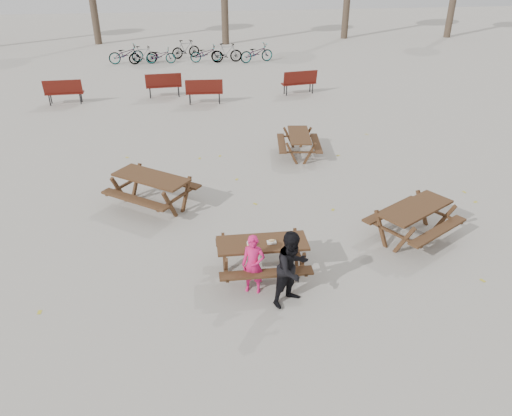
{
  "coord_description": "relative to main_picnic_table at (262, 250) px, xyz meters",
  "views": [
    {
      "loc": [
        -1.15,
        -8.23,
        6.12
      ],
      "look_at": [
        0.0,
        1.0,
        1.0
      ],
      "focal_mm": 35.0,
      "sensor_mm": 36.0,
      "label": 1
    }
  ],
  "objects": [
    {
      "name": "park_bench_row",
      "position": [
        -1.56,
        12.64,
        -0.07
      ],
      "size": [
        11.35,
        1.75,
        1.03
      ],
      "color": "#5E1A12",
      "rests_on": "ground"
    },
    {
      "name": "bread_roll",
      "position": [
        0.18,
        -0.06,
        0.25
      ],
      "size": [
        0.14,
        0.06,
        0.05
      ],
      "primitive_type": "ellipsoid",
      "color": "tan",
      "rests_on": "food_tray"
    },
    {
      "name": "picnic_table_east",
      "position": [
        3.59,
        0.97,
        -0.19
      ],
      "size": [
        2.36,
        2.25,
        0.8
      ],
      "primitive_type": null,
      "rotation": [
        0.0,
        0.0,
        0.56
      ],
      "color": "#331F12",
      "rests_on": "ground"
    },
    {
      "name": "ground",
      "position": [
        0.0,
        0.0,
        -0.59
      ],
      "size": [
        80.0,
        80.0,
        0.0
      ],
      "primitive_type": "plane",
      "color": "gray",
      "rests_on": "ground"
    },
    {
      "name": "soda_bottle",
      "position": [
        -0.3,
        -0.19,
        0.26
      ],
      "size": [
        0.07,
        0.07,
        0.17
      ],
      "color": "silver",
      "rests_on": "main_picnic_table"
    },
    {
      "name": "picnic_table_north",
      "position": [
        -2.36,
        3.23,
        -0.17
      ],
      "size": [
        2.5,
        2.43,
        0.84
      ],
      "primitive_type": null,
      "rotation": [
        0.0,
        0.0,
        -0.64
      ],
      "color": "#331F12",
      "rests_on": "ground"
    },
    {
      "name": "food_tray",
      "position": [
        0.18,
        -0.06,
        0.21
      ],
      "size": [
        0.18,
        0.11,
        0.03
      ],
      "primitive_type": "cube",
      "color": "white",
      "rests_on": "main_picnic_table"
    },
    {
      "name": "picnic_table_far",
      "position": [
        1.98,
        6.06,
        -0.24
      ],
      "size": [
        1.48,
        1.76,
        0.7
      ],
      "primitive_type": null,
      "rotation": [
        0.0,
        0.0,
        1.45
      ],
      "color": "#331F12",
      "rests_on": "ground"
    },
    {
      "name": "adult",
      "position": [
        0.43,
        -0.92,
        0.17
      ],
      "size": [
        0.93,
        0.88,
        1.52
      ],
      "primitive_type": "imported",
      "rotation": [
        0.0,
        0.0,
        0.57
      ],
      "color": "black",
      "rests_on": "ground"
    },
    {
      "name": "child",
      "position": [
        -0.24,
        -0.51,
        0.03
      ],
      "size": [
        0.51,
        0.41,
        1.23
      ],
      "primitive_type": "imported",
      "rotation": [
        0.0,
        0.0,
        -0.29
      ],
      "color": "#DB1B65",
      "rests_on": "ground"
    },
    {
      "name": "fallen_leaves",
      "position": [
        0.5,
        2.5,
        -0.58
      ],
      "size": [
        11.0,
        11.0,
        0.01
      ],
      "primitive_type": null,
      "color": "gold",
      "rests_on": "ground"
    },
    {
      "name": "bicycle_row",
      "position": [
        -1.31,
        19.63,
        -0.11
      ],
      "size": [
        8.95,
        2.61,
        1.0
      ],
      "color": "black",
      "rests_on": "ground"
    },
    {
      "name": "main_picnic_table",
      "position": [
        0.0,
        0.0,
        0.0
      ],
      "size": [
        1.8,
        1.45,
        0.78
      ],
      "color": "#331F12",
      "rests_on": "ground"
    }
  ]
}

